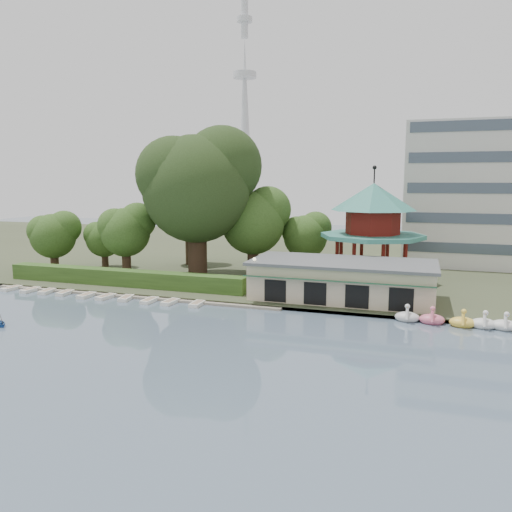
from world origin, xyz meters
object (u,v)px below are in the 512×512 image
at_px(boathouse, 342,279).
at_px(big_tree, 198,181).
at_px(dock, 130,296).
at_px(pavilion, 373,222).

height_order(boathouse, big_tree, big_tree).
distance_m(boathouse, big_tree, 22.16).
bearing_deg(dock, pavilion, 31.66).
relative_size(boathouse, pavilion, 1.38).
xyz_separation_m(dock, pavilion, (24.00, 14.80, 7.36)).
xyz_separation_m(pavilion, big_tree, (-20.82, -3.79, 4.79)).
height_order(dock, boathouse, boathouse).
distance_m(dock, boathouse, 22.62).
bearing_deg(big_tree, dock, -106.10).
bearing_deg(boathouse, dock, -167.76).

